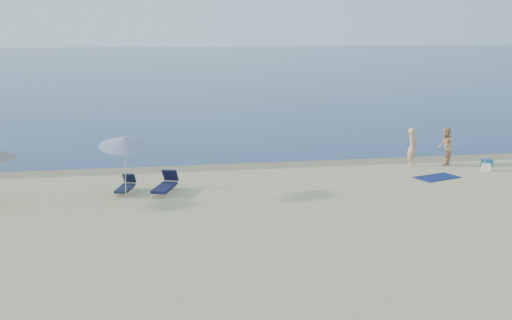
{
  "coord_description": "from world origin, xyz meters",
  "views": [
    {
      "loc": [
        -7.8,
        -9.49,
        6.51
      ],
      "look_at": [
        -3.36,
        16.0,
        1.0
      ],
      "focal_mm": 45.0,
      "sensor_mm": 36.0,
      "label": 1
    }
  ],
  "objects_px": {
    "blue_cooler": "(487,162)",
    "umbrella_near": "(124,142)",
    "person_left": "(412,147)",
    "person_right": "(446,146)"
  },
  "relations": [
    {
      "from": "person_right",
      "to": "blue_cooler",
      "type": "distance_m",
      "value": 2.05
    },
    {
      "from": "blue_cooler",
      "to": "umbrella_near",
      "type": "distance_m",
      "value": 16.82
    },
    {
      "from": "person_right",
      "to": "umbrella_near",
      "type": "distance_m",
      "value": 15.1
    },
    {
      "from": "person_right",
      "to": "umbrella_near",
      "type": "relative_size",
      "value": 0.69
    },
    {
      "from": "blue_cooler",
      "to": "umbrella_near",
      "type": "bearing_deg",
      "value": -176.29
    },
    {
      "from": "person_left",
      "to": "blue_cooler",
      "type": "relative_size",
      "value": 4.01
    },
    {
      "from": "umbrella_near",
      "to": "person_right",
      "type": "bearing_deg",
      "value": 4.16
    },
    {
      "from": "person_right",
      "to": "blue_cooler",
      "type": "relative_size",
      "value": 3.93
    },
    {
      "from": "person_left",
      "to": "blue_cooler",
      "type": "bearing_deg",
      "value": -67.23
    },
    {
      "from": "blue_cooler",
      "to": "person_left",
      "type": "bearing_deg",
      "value": 164.2
    }
  ]
}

